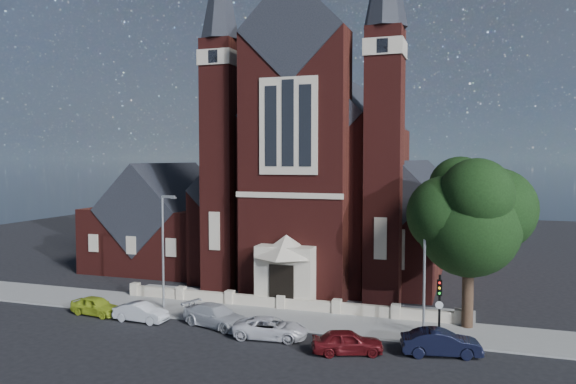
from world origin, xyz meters
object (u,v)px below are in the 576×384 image
Objects in this scene: church at (337,184)px; street_lamp_right at (426,259)px; car_silver_a at (141,312)px; car_navy at (441,343)px; street_tree at (471,219)px; car_silver_b at (216,316)px; car_dark_red at (347,342)px; traffic_signal at (439,300)px; car_white_suv at (271,328)px; street_lamp_left at (164,245)px; parish_hall at (167,226)px; car_lime_van at (96,306)px.

church is 21.76m from street_lamp_right.
car_navy is (18.99, -0.34, 0.09)m from car_silver_a.
church is 3.26× the size of street_tree.
car_silver_b reaches higher than car_dark_red.
car_dark_red is at bearing -133.55° from street_tree.
street_tree is at bearing -63.41° from car_dark_red.
traffic_signal is at bearing -61.80° from church.
church is at bearing 10.84° from car_silver_b.
car_silver_a is 9.26m from car_white_suv.
car_navy is (13.87, -0.90, 0.01)m from car_silver_b.
car_silver_b reaches higher than car_white_suv.
street_lamp_left is 18.00m from street_lamp_right.
car_silver_b is 4.28m from car_white_suv.
car_silver_a is 14.22m from car_dark_red.
street_lamp_left is 1.00× the size of street_lamp_right.
parish_hall is 3.28× the size of car_lime_van.
car_silver_b is at bearing 56.12° from car_dark_red.
car_silver_b is 1.11× the size of car_navy.
street_lamp_left is (8.09, -14.00, 0.59)m from parish_hall.
parish_hall is at bearing 151.78° from street_lamp_right.
car_white_suv is (-8.61, -3.72, -3.98)m from street_lamp_right.
church is 9.43× the size of car_silver_a.
parish_hall is at bearing 30.00° from car_dark_red.
parish_hall is 25.12m from car_white_suv.
street_tree is at bearing 34.26° from street_lamp_right.
street_lamp_right is 13.58m from car_silver_b.
parish_hall is at bearing 38.67° from car_white_suv.
parish_hall is at bearing 22.38° from car_lime_van.
traffic_signal is 9.95m from car_white_suv.
street_tree is at bearing -27.93° from car_navy.
street_lamp_left is at bearing 180.00° from street_lamp_right.
street_lamp_right is at bearing -145.74° from street_tree.
car_dark_red is at bearing -109.06° from car_white_suv.
car_navy is at bearing -88.99° from car_silver_a.
street_tree reaches higher than car_silver_b.
car_dark_red is at bearing 92.35° from car_navy.
street_lamp_left is at bearing 4.64° from car_silver_a.
church reaches higher than car_silver_b.
street_lamp_right reaches higher than traffic_signal.
church is 22.97m from car_silver_b.
church is at bearing 118.20° from traffic_signal.
street_lamp_left is at bearing 66.46° from car_navy.
car_lime_van is at bearing 80.09° from car_white_suv.
car_lime_van is 0.87× the size of car_navy.
street_lamp_right reaches higher than car_navy.
street_lamp_left is (-7.91, -18.94, -3.59)m from church.
street_tree is at bearing 64.05° from traffic_signal.
car_lime_van is (-3.65, -2.81, -3.96)m from street_lamp_left.
church is 2.86× the size of parish_hall.
street_lamp_right is 1.90× the size of car_navy.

